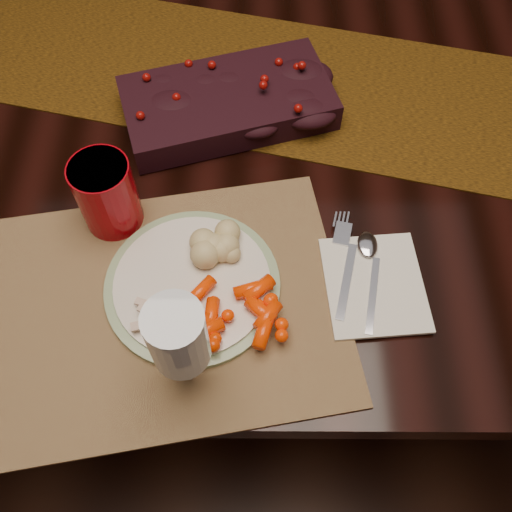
{
  "coord_description": "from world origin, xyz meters",
  "views": [
    {
      "loc": [
        0.03,
        -0.67,
        1.46
      ],
      "look_at": [
        0.03,
        -0.28,
        0.8
      ],
      "focal_mm": 40.0,
      "sensor_mm": 36.0,
      "label": 1
    }
  ],
  "objects_px": {
    "wine_glass": "(182,352)",
    "turkey_shreds": "(160,314)",
    "dinner_plate": "(192,284)",
    "baby_carrots": "(235,314)",
    "dining_table": "(242,243)",
    "placemat_main": "(159,307)",
    "mashed_potatoes": "(217,241)",
    "napkin": "(374,284)",
    "red_cup": "(107,194)",
    "centerpiece": "(228,99)"
  },
  "relations": [
    {
      "from": "dining_table",
      "to": "napkin",
      "type": "bearing_deg",
      "value": -56.84
    },
    {
      "from": "dinner_plate",
      "to": "turkey_shreds",
      "type": "height_order",
      "value": "turkey_shreds"
    },
    {
      "from": "dinner_plate",
      "to": "baby_carrots",
      "type": "distance_m",
      "value": 0.08
    },
    {
      "from": "placemat_main",
      "to": "turkey_shreds",
      "type": "bearing_deg",
      "value": -82.66
    },
    {
      "from": "placemat_main",
      "to": "centerpiece",
      "type": "bearing_deg",
      "value": 66.66
    },
    {
      "from": "baby_carrots",
      "to": "turkey_shreds",
      "type": "distance_m",
      "value": 0.1
    },
    {
      "from": "wine_glass",
      "to": "dinner_plate",
      "type": "bearing_deg",
      "value": 91.93
    },
    {
      "from": "mashed_potatoes",
      "to": "wine_glass",
      "type": "bearing_deg",
      "value": -98.94
    },
    {
      "from": "baby_carrots",
      "to": "dining_table",
      "type": "bearing_deg",
      "value": 90.79
    },
    {
      "from": "placemat_main",
      "to": "mashed_potatoes",
      "type": "xyz_separation_m",
      "value": [
        0.08,
        0.08,
        0.04
      ]
    },
    {
      "from": "dining_table",
      "to": "centerpiece",
      "type": "height_order",
      "value": "centerpiece"
    },
    {
      "from": "mashed_potatoes",
      "to": "baby_carrots",
      "type": "bearing_deg",
      "value": -75.79
    },
    {
      "from": "dining_table",
      "to": "wine_glass",
      "type": "height_order",
      "value": "wine_glass"
    },
    {
      "from": "wine_glass",
      "to": "red_cup",
      "type": "bearing_deg",
      "value": 117.42
    },
    {
      "from": "baby_carrots",
      "to": "red_cup",
      "type": "bearing_deg",
      "value": 137.32
    },
    {
      "from": "dining_table",
      "to": "baby_carrots",
      "type": "xyz_separation_m",
      "value": [
        0.0,
        -0.36,
        0.4
      ]
    },
    {
      "from": "dinner_plate",
      "to": "napkin",
      "type": "relative_size",
      "value": 1.55
    },
    {
      "from": "dining_table",
      "to": "baby_carrots",
      "type": "bearing_deg",
      "value": -89.21
    },
    {
      "from": "napkin",
      "to": "placemat_main",
      "type": "bearing_deg",
      "value": -178.42
    },
    {
      "from": "mashed_potatoes",
      "to": "wine_glass",
      "type": "relative_size",
      "value": 0.39
    },
    {
      "from": "dinner_plate",
      "to": "wine_glass",
      "type": "relative_size",
      "value": 1.3
    },
    {
      "from": "dinner_plate",
      "to": "mashed_potatoes",
      "type": "xyz_separation_m",
      "value": [
        0.03,
        0.05,
        0.03
      ]
    },
    {
      "from": "napkin",
      "to": "red_cup",
      "type": "relative_size",
      "value": 1.35
    },
    {
      "from": "placemat_main",
      "to": "turkey_shreds",
      "type": "height_order",
      "value": "turkey_shreds"
    },
    {
      "from": "mashed_potatoes",
      "to": "napkin",
      "type": "distance_m",
      "value": 0.23
    },
    {
      "from": "dining_table",
      "to": "napkin",
      "type": "xyz_separation_m",
      "value": [
        0.2,
        -0.3,
        0.38
      ]
    },
    {
      "from": "dinner_plate",
      "to": "turkey_shreds",
      "type": "relative_size",
      "value": 3.13
    },
    {
      "from": "wine_glass",
      "to": "turkey_shreds",
      "type": "bearing_deg",
      "value": 118.47
    },
    {
      "from": "centerpiece",
      "to": "red_cup",
      "type": "xyz_separation_m",
      "value": [
        -0.16,
        -0.21,
        0.03
      ]
    },
    {
      "from": "turkey_shreds",
      "to": "red_cup",
      "type": "xyz_separation_m",
      "value": [
        -0.09,
        0.17,
        0.03
      ]
    },
    {
      "from": "centerpiece",
      "to": "turkey_shreds",
      "type": "distance_m",
      "value": 0.39
    },
    {
      "from": "placemat_main",
      "to": "dinner_plate",
      "type": "xyz_separation_m",
      "value": [
        0.04,
        0.03,
        0.01
      ]
    },
    {
      "from": "dinner_plate",
      "to": "mashed_potatoes",
      "type": "relative_size",
      "value": 3.33
    },
    {
      "from": "napkin",
      "to": "red_cup",
      "type": "xyz_separation_m",
      "value": [
        -0.37,
        0.11,
        0.06
      ]
    },
    {
      "from": "dinner_plate",
      "to": "placemat_main",
      "type": "bearing_deg",
      "value": -145.2
    },
    {
      "from": "placemat_main",
      "to": "wine_glass",
      "type": "distance_m",
      "value": 0.14
    },
    {
      "from": "dinner_plate",
      "to": "wine_glass",
      "type": "bearing_deg",
      "value": -88.07
    },
    {
      "from": "napkin",
      "to": "red_cup",
      "type": "distance_m",
      "value": 0.39
    },
    {
      "from": "dining_table",
      "to": "placemat_main",
      "type": "distance_m",
      "value": 0.51
    },
    {
      "from": "dining_table",
      "to": "turkey_shreds",
      "type": "relative_size",
      "value": 23.2
    },
    {
      "from": "red_cup",
      "to": "turkey_shreds",
      "type": "bearing_deg",
      "value": -63.06
    },
    {
      "from": "baby_carrots",
      "to": "napkin",
      "type": "height_order",
      "value": "baby_carrots"
    },
    {
      "from": "mashed_potatoes",
      "to": "napkin",
      "type": "bearing_deg",
      "value": -12.9
    },
    {
      "from": "napkin",
      "to": "wine_glass",
      "type": "bearing_deg",
      "value": -156.83
    },
    {
      "from": "dining_table",
      "to": "centerpiece",
      "type": "bearing_deg",
      "value": 124.94
    },
    {
      "from": "baby_carrots",
      "to": "wine_glass",
      "type": "height_order",
      "value": "wine_glass"
    },
    {
      "from": "centerpiece",
      "to": "placemat_main",
      "type": "bearing_deg",
      "value": -103.25
    },
    {
      "from": "dinner_plate",
      "to": "red_cup",
      "type": "xyz_separation_m",
      "value": [
        -0.12,
        0.11,
        0.05
      ]
    },
    {
      "from": "dining_table",
      "to": "wine_glass",
      "type": "bearing_deg",
      "value": -96.69
    },
    {
      "from": "dinner_plate",
      "to": "wine_glass",
      "type": "xyz_separation_m",
      "value": [
        0.0,
        -0.13,
        0.08
      ]
    }
  ]
}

